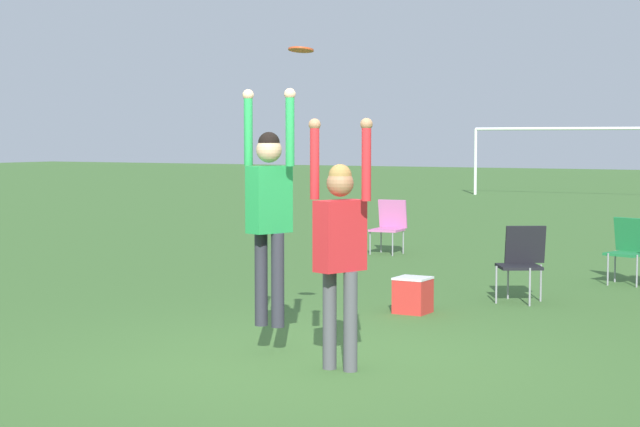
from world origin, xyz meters
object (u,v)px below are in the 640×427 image
at_px(frisbee, 301,50).
at_px(camping_chair_3, 522,257).
at_px(camping_chair_0, 390,223).
at_px(cooler_box, 413,295).
at_px(person_defending, 340,237).
at_px(camping_chair_2, 628,246).
at_px(person_jumping, 269,201).

height_order(frisbee, camping_chair_3, frisbee).
distance_m(camping_chair_0, cooler_box, 6.26).
distance_m(camping_chair_3, cooler_box, 1.68).
distance_m(frisbee, cooler_box, 3.73).
bearing_deg(person_defending, camping_chair_3, -161.98).
distance_m(camping_chair_2, cooler_box, 3.98).
height_order(person_jumping, camping_chair_3, person_jumping).
distance_m(person_jumping, frisbee, 1.40).
xyz_separation_m(camping_chair_3, cooler_box, (-0.79, -1.44, -0.33)).
relative_size(person_jumping, person_defending, 1.01).
distance_m(person_defending, camping_chair_3, 4.52).
distance_m(person_jumping, camping_chair_2, 6.67).
bearing_deg(frisbee, camping_chair_3, 80.83).
xyz_separation_m(person_jumping, cooler_box, (0.21, 2.72, -1.21)).
bearing_deg(person_defending, frisbee, -100.90).
relative_size(person_defending, frisbee, 9.37).
bearing_deg(frisbee, person_defending, -30.06).
xyz_separation_m(frisbee, cooler_box, (-0.12, 2.70, -2.56)).
distance_m(person_defending, camping_chair_2, 6.78).
height_order(person_jumping, person_defending, person_jumping).
bearing_deg(camping_chair_0, camping_chair_3, 127.00).
height_order(frisbee, camping_chair_2, frisbee).
distance_m(person_jumping, cooler_box, 2.99).
bearing_deg(camping_chair_2, cooler_box, 83.70).
bearing_deg(camping_chair_3, camping_chair_2, -140.50).
relative_size(camping_chair_0, cooler_box, 2.25).
bearing_deg(cooler_box, camping_chair_2, 67.21).
bearing_deg(person_defending, camping_chair_0, -137.74).
xyz_separation_m(camping_chair_0, cooler_box, (2.95, -5.51, -0.32)).
bearing_deg(person_defending, person_jumping, -90.00).
bearing_deg(camping_chair_2, person_jumping, 91.21).
height_order(camping_chair_0, camping_chair_2, camping_chair_0).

